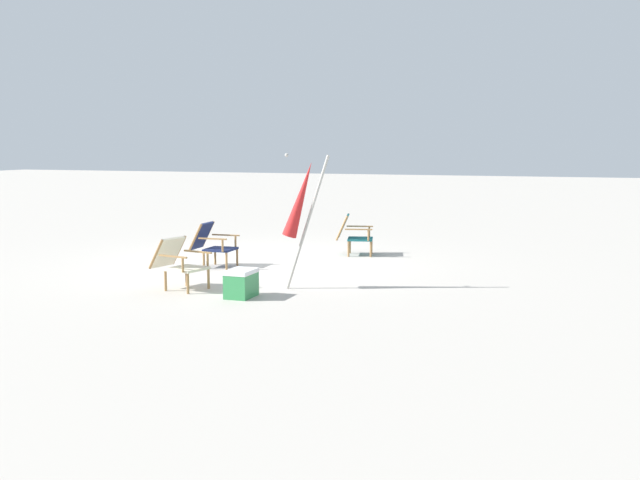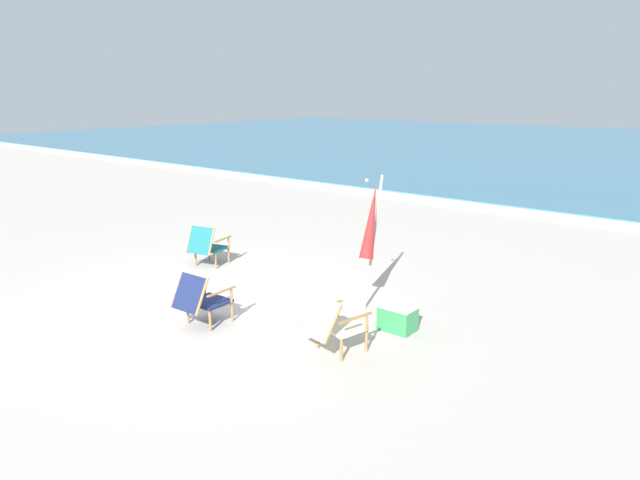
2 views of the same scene
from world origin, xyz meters
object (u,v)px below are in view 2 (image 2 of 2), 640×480
(beach_chair_back_left, at_px, (332,323))
(umbrella_furled_red, at_px, (371,222))
(beach_chair_front_left, at_px, (201,298))
(beach_chair_front_right, at_px, (207,245))
(cooler_box, at_px, (398,317))

(beach_chair_back_left, bearing_deg, umbrella_furled_red, 109.36)
(beach_chair_front_left, relative_size, beach_chair_back_left, 0.91)
(beach_chair_front_right, xyz_separation_m, umbrella_furled_red, (3.57, 0.29, 0.90))
(umbrella_furled_red, bearing_deg, cooler_box, -33.56)
(umbrella_furled_red, xyz_separation_m, cooler_box, (0.87, -0.58, -1.13))
(beach_chair_back_left, distance_m, umbrella_furled_red, 2.06)
(beach_chair_front_left, height_order, beach_chair_front_right, beach_chair_front_right)
(beach_chair_back_left, height_order, cooler_box, beach_chair_back_left)
(umbrella_furled_red, distance_m, cooler_box, 1.54)
(umbrella_furled_red, bearing_deg, beach_chair_back_left, -70.64)
(beach_chair_front_right, bearing_deg, cooler_box, -3.75)
(umbrella_furled_red, relative_size, cooler_box, 4.17)
(beach_chair_back_left, bearing_deg, cooler_box, 77.49)
(beach_chair_front_right, distance_m, umbrella_furled_red, 3.69)
(cooler_box, bearing_deg, beach_chair_front_right, 176.25)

